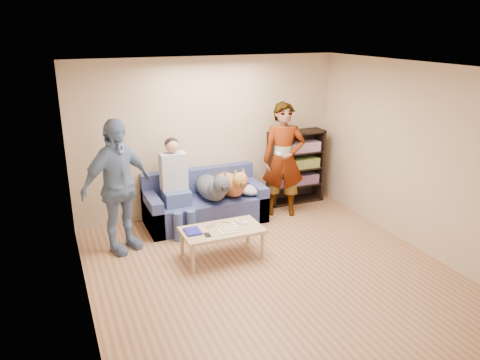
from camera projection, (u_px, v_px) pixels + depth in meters
name	position (u px, v px, depth m)	size (l,w,h in m)	color
ground	(277.00, 278.00, 5.94)	(5.00, 5.00, 0.00)	#905E3D
ceiling	(283.00, 69.00, 5.12)	(5.00, 5.00, 0.00)	white
wall_back	(209.00, 137.00, 7.71)	(4.50, 4.50, 0.00)	tan
wall_front	(441.00, 284.00, 3.34)	(4.50, 4.50, 0.00)	tan
wall_left	(80.00, 209.00, 4.69)	(5.00, 5.00, 0.00)	tan
wall_right	(426.00, 161.00, 6.36)	(5.00, 5.00, 0.00)	tan
blanket	(252.00, 190.00, 7.63)	(0.42, 0.35, 0.14)	#ADADB2
person_standing_right	(284.00, 160.00, 7.69)	(0.69, 0.45, 1.90)	gray
person_standing_left	(117.00, 187.00, 6.41)	(1.11, 0.46, 1.90)	#7195B5
held_controller	(279.00, 154.00, 7.38)	(0.04, 0.13, 0.03)	white
notebook_blue	(193.00, 231.00, 6.26)	(0.20, 0.26, 0.03)	navy
papers	(228.00, 230.00, 6.30)	(0.26, 0.20, 0.01)	white
magazine	(229.00, 229.00, 6.32)	(0.22, 0.17, 0.01)	#AFAD8C
camera_silver	(211.00, 225.00, 6.42)	(0.11, 0.06, 0.05)	silver
controller_a	(238.00, 222.00, 6.55)	(0.04, 0.13, 0.03)	silver
controller_b	(245.00, 223.00, 6.51)	(0.09, 0.06, 0.03)	silver
headphone_cup_a	(236.00, 226.00, 6.42)	(0.07, 0.07, 0.02)	white
headphone_cup_b	(234.00, 224.00, 6.49)	(0.07, 0.07, 0.02)	silver
pen_orange	(225.00, 233.00, 6.22)	(0.01, 0.01, 0.14)	#C0551B
pen_black	(225.00, 222.00, 6.57)	(0.01, 0.01, 0.14)	black
wallet	(207.00, 235.00, 6.17)	(0.07, 0.12, 0.01)	black
sofa	(204.00, 205.00, 7.59)	(1.90, 0.85, 0.82)	#515B93
person_seated	(176.00, 182.00, 7.14)	(0.40, 0.73, 1.47)	#3D4E86
dog_gray	(213.00, 187.00, 7.34)	(0.41, 1.25, 0.59)	#46474F
dog_tan	(231.00, 184.00, 7.51)	(0.39, 1.16, 0.57)	#C1683B
coffee_table	(222.00, 232.00, 6.38)	(1.10, 0.60, 0.42)	tan
bookshelf	(295.00, 165.00, 8.33)	(1.00, 0.34, 1.30)	black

